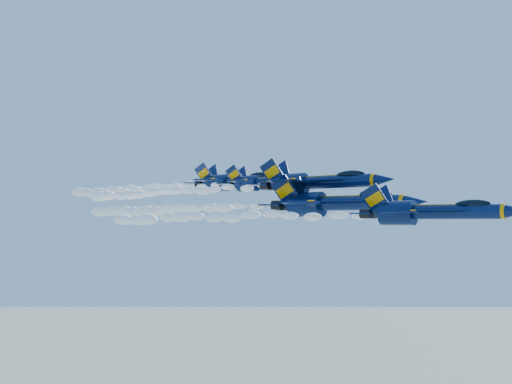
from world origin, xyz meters
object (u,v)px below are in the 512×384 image
Objects in this scene: jet_lead at (429,212)px; jet_fourth at (265,182)px; jet_third at (316,182)px; jet_fifth at (236,181)px; jet_second at (336,203)px.

jet_lead is 36.67m from jet_fourth.
jet_third is 0.96× the size of jet_fifth.
jet_lead is 22.44m from jet_third.
jet_fifth reaches higher than jet_fourth.
jet_fifth is (-11.90, 7.92, 1.08)m from jet_fourth.
jet_third is at bearing 148.08° from jet_lead.
jet_fourth is 0.81× the size of jet_fifth.
jet_fourth reaches higher than jet_third.
jet_lead is 16.90m from jet_second.
jet_fourth is (-31.46, 18.14, 5.08)m from jet_lead.
jet_third is at bearing -30.30° from jet_fifth.
jet_third is (-4.33, 2.91, 2.83)m from jet_second.
jet_second is 19.84m from jet_fourth.
jet_third is 1.19× the size of jet_fourth.
jet_fourth is at bearing 150.03° from jet_lead.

